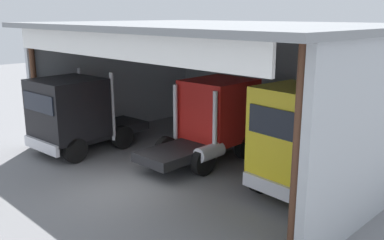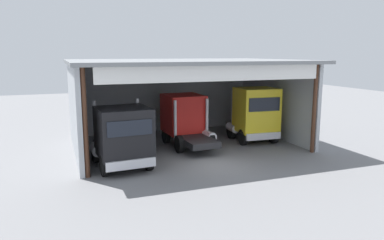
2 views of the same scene
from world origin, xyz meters
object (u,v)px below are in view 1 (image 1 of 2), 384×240
Objects in this scene: truck_black_right_bay at (74,113)px; oil_drum at (298,139)px; truck_yellow_center_right_bay at (302,141)px; tool_cart at (227,120)px; truck_red_center_left_bay at (214,118)px.

truck_black_right_bay is 9.74m from oil_drum.
truck_yellow_center_right_bay reaches higher than tool_cart.
truck_red_center_left_bay reaches higher than oil_drum.
truck_yellow_center_right_bay is at bearing -167.32° from truck_black_right_bay.
truck_black_right_bay reaches higher than tool_cart.
truck_yellow_center_right_bay is 5.40m from oil_drum.
oil_drum is (-2.79, 4.40, -1.45)m from truck_yellow_center_right_bay.
truck_red_center_left_bay is (4.70, 3.61, -0.00)m from truck_black_right_bay.
tool_cart is at bearing -109.65° from truck_black_right_bay.
truck_red_center_left_bay reaches higher than tool_cart.
truck_black_right_bay is 1.20× the size of truck_yellow_center_right_bay.
truck_black_right_bay is 5.93m from truck_red_center_left_bay.
truck_yellow_center_right_bay is at bearing -12.06° from truck_red_center_left_bay.
truck_red_center_left_bay is 4.82m from tool_cart.
oil_drum is (6.49, 7.16, -1.25)m from truck_black_right_bay.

